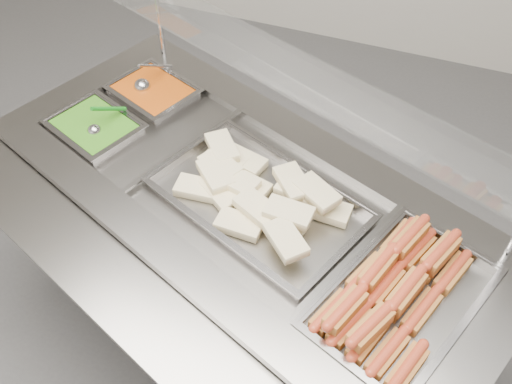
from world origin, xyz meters
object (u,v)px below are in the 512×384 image
(pan_hotdogs, at_px, (400,304))
(ladle, at_px, (143,86))
(pan_wraps, at_px, (258,203))
(serving_spoon, at_px, (97,127))
(steam_counter, at_px, (247,266))
(sneeze_guard, at_px, (292,71))

(pan_hotdogs, relative_size, ladle, 3.40)
(pan_wraps, height_order, serving_spoon, serving_spoon)
(pan_wraps, height_order, ladle, ladle)
(steam_counter, xyz_separation_m, pan_wraps, (0.05, -0.02, 0.39))
(steam_counter, distance_m, ladle, 0.76)
(steam_counter, bearing_deg, sneeze_guard, 68.26)
(steam_counter, relative_size, pan_wraps, 2.63)
(steam_counter, relative_size, ladle, 10.96)
(sneeze_guard, relative_size, serving_spoon, 9.50)
(ladle, distance_m, serving_spoon, 0.26)
(ladle, relative_size, serving_spoon, 1.09)
(steam_counter, xyz_separation_m, ladle, (-0.54, 0.34, 0.42))
(pan_wraps, bearing_deg, steam_counter, 158.26)
(pan_hotdogs, xyz_separation_m, pan_wraps, (-0.48, 0.19, 0.01))
(pan_hotdogs, distance_m, pan_wraps, 0.52)
(serving_spoon, bearing_deg, pan_hotdogs, -14.85)
(sneeze_guard, bearing_deg, pan_wraps, -96.39)
(steam_counter, height_order, ladle, ladle)
(pan_wraps, bearing_deg, sneeze_guard, 83.61)
(ladle, bearing_deg, serving_spoon, -97.73)
(sneeze_guard, bearing_deg, pan_hotdogs, -41.02)
(pan_wraps, relative_size, serving_spoon, 4.52)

